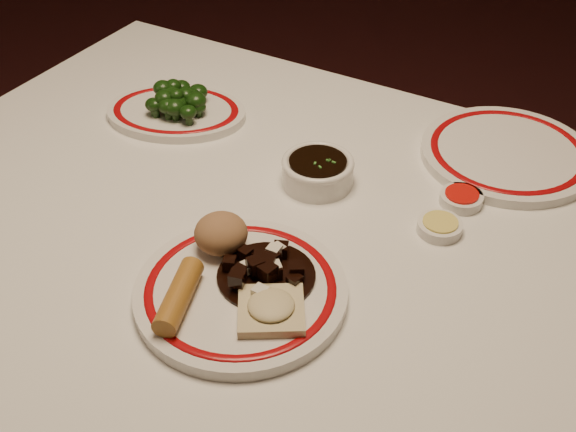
{
  "coord_description": "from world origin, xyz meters",
  "views": [
    {
      "loc": [
        0.44,
        -0.68,
        1.41
      ],
      "look_at": [
        0.06,
        -0.03,
        0.8
      ],
      "focal_mm": 45.0,
      "sensor_mm": 36.0,
      "label": 1
    }
  ],
  "objects_px": {
    "stirfry_heap": "(266,269)",
    "broccoli_pile": "(178,100)",
    "dining_table": "(263,264)",
    "broccoli_plate": "(176,112)",
    "rice_mound": "(221,233)",
    "soy_bowl": "(318,172)",
    "spring_roll": "(179,296)",
    "main_plate": "(241,292)",
    "fried_wonton": "(271,308)"
  },
  "relations": [
    {
      "from": "stirfry_heap",
      "to": "broccoli_pile",
      "type": "xyz_separation_m",
      "value": [
        -0.35,
        0.28,
        0.01
      ]
    },
    {
      "from": "fried_wonton",
      "to": "broccoli_plate",
      "type": "distance_m",
      "value": 0.52
    },
    {
      "from": "rice_mound",
      "to": "broccoli_plate",
      "type": "xyz_separation_m",
      "value": [
        -0.28,
        0.27,
        -0.03
      ]
    },
    {
      "from": "broccoli_plate",
      "to": "soy_bowl",
      "type": "height_order",
      "value": "soy_bowl"
    },
    {
      "from": "dining_table",
      "to": "spring_roll",
      "type": "distance_m",
      "value": 0.25
    },
    {
      "from": "rice_mound",
      "to": "stirfry_heap",
      "type": "relative_size",
      "value": 0.56
    },
    {
      "from": "broccoli_plate",
      "to": "soy_bowl",
      "type": "distance_m",
      "value": 0.31
    },
    {
      "from": "rice_mound",
      "to": "soy_bowl",
      "type": "relative_size",
      "value": 0.66
    },
    {
      "from": "main_plate",
      "to": "spring_roll",
      "type": "distance_m",
      "value": 0.08
    },
    {
      "from": "spring_roll",
      "to": "fried_wonton",
      "type": "xyz_separation_m",
      "value": [
        0.11,
        0.04,
        -0.01
      ]
    },
    {
      "from": "fried_wonton",
      "to": "broccoli_plate",
      "type": "bearing_deg",
      "value": 139.69
    },
    {
      "from": "broccoli_pile",
      "to": "soy_bowl",
      "type": "xyz_separation_m",
      "value": [
        0.3,
        -0.05,
        -0.02
      ]
    },
    {
      "from": "main_plate",
      "to": "soy_bowl",
      "type": "bearing_deg",
      "value": 96.93
    },
    {
      "from": "main_plate",
      "to": "fried_wonton",
      "type": "height_order",
      "value": "fried_wonton"
    },
    {
      "from": "rice_mound",
      "to": "broccoli_pile",
      "type": "relative_size",
      "value": 0.66
    },
    {
      "from": "broccoli_pile",
      "to": "soy_bowl",
      "type": "relative_size",
      "value": 0.99
    },
    {
      "from": "dining_table",
      "to": "broccoli_plate",
      "type": "relative_size",
      "value": 4.11
    },
    {
      "from": "broccoli_plate",
      "to": "fried_wonton",
      "type": "bearing_deg",
      "value": -40.31
    },
    {
      "from": "stirfry_heap",
      "to": "soy_bowl",
      "type": "relative_size",
      "value": 1.17
    },
    {
      "from": "dining_table",
      "to": "main_plate",
      "type": "height_order",
      "value": "main_plate"
    },
    {
      "from": "spring_roll",
      "to": "fried_wonton",
      "type": "distance_m",
      "value": 0.11
    },
    {
      "from": "rice_mound",
      "to": "spring_roll",
      "type": "height_order",
      "value": "rice_mound"
    },
    {
      "from": "fried_wonton",
      "to": "broccoli_pile",
      "type": "xyz_separation_m",
      "value": [
        -0.39,
        0.33,
        0.01
      ]
    },
    {
      "from": "dining_table",
      "to": "spring_roll",
      "type": "bearing_deg",
      "value": -86.14
    },
    {
      "from": "spring_roll",
      "to": "main_plate",
      "type": "bearing_deg",
      "value": 34.36
    },
    {
      "from": "main_plate",
      "to": "stirfry_heap",
      "type": "bearing_deg",
      "value": 65.35
    },
    {
      "from": "dining_table",
      "to": "broccoli_pile",
      "type": "distance_m",
      "value": 0.34
    },
    {
      "from": "spring_roll",
      "to": "stirfry_heap",
      "type": "xyz_separation_m",
      "value": [
        0.06,
        0.1,
        -0.0
      ]
    },
    {
      "from": "rice_mound",
      "to": "soy_bowl",
      "type": "height_order",
      "value": "rice_mound"
    },
    {
      "from": "fried_wonton",
      "to": "broccoli_plate",
      "type": "relative_size",
      "value": 0.38
    },
    {
      "from": "dining_table",
      "to": "fried_wonton",
      "type": "bearing_deg",
      "value": -54.84
    },
    {
      "from": "stirfry_heap",
      "to": "broccoli_plate",
      "type": "bearing_deg",
      "value": 141.64
    },
    {
      "from": "dining_table",
      "to": "soy_bowl",
      "type": "height_order",
      "value": "soy_bowl"
    },
    {
      "from": "fried_wonton",
      "to": "stirfry_heap",
      "type": "distance_m",
      "value": 0.07
    },
    {
      "from": "rice_mound",
      "to": "broccoli_plate",
      "type": "distance_m",
      "value": 0.39
    },
    {
      "from": "broccoli_plate",
      "to": "rice_mound",
      "type": "bearing_deg",
      "value": -43.8
    },
    {
      "from": "dining_table",
      "to": "rice_mound",
      "type": "xyz_separation_m",
      "value": [
        0.0,
        -0.1,
        0.14
      ]
    },
    {
      "from": "spring_roll",
      "to": "fried_wonton",
      "type": "relative_size",
      "value": 1.02
    },
    {
      "from": "broccoli_plate",
      "to": "soy_bowl",
      "type": "relative_size",
      "value": 2.68
    },
    {
      "from": "spring_roll",
      "to": "broccoli_plate",
      "type": "bearing_deg",
      "value": 109.36
    },
    {
      "from": "main_plate",
      "to": "broccoli_plate",
      "type": "xyz_separation_m",
      "value": [
        -0.34,
        0.32,
        -0.0
      ]
    },
    {
      "from": "main_plate",
      "to": "stirfry_heap",
      "type": "relative_size",
      "value": 2.14
    },
    {
      "from": "broccoli_pile",
      "to": "soy_bowl",
      "type": "distance_m",
      "value": 0.3
    },
    {
      "from": "fried_wonton",
      "to": "stirfry_heap",
      "type": "relative_size",
      "value": 0.86
    },
    {
      "from": "dining_table",
      "to": "spring_roll",
      "type": "xyz_separation_m",
      "value": [
        0.01,
        -0.21,
        0.13
      ]
    },
    {
      "from": "broccoli_plate",
      "to": "soy_bowl",
      "type": "xyz_separation_m",
      "value": [
        0.31,
        -0.05,
        0.01
      ]
    },
    {
      "from": "dining_table",
      "to": "soy_bowl",
      "type": "relative_size",
      "value": 11.0
    },
    {
      "from": "stirfry_heap",
      "to": "broccoli_plate",
      "type": "relative_size",
      "value": 0.44
    },
    {
      "from": "main_plate",
      "to": "rice_mound",
      "type": "xyz_separation_m",
      "value": [
        -0.06,
        0.05,
        0.03
      ]
    },
    {
      "from": "rice_mound",
      "to": "fried_wonton",
      "type": "xyz_separation_m",
      "value": [
        0.12,
        -0.07,
        -0.02
      ]
    }
  ]
}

